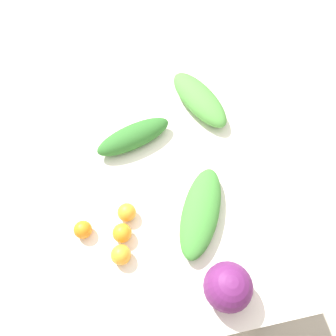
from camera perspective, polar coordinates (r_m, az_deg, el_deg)
ground_plane at (r=2.11m, az=0.00°, el=-10.70°), size 8.00×8.00×0.00m
dining_table at (r=1.52m, az=0.00°, el=-2.29°), size 1.34×0.89×0.75m
cabbage_purple at (r=1.19m, az=10.38°, el=-19.68°), size 0.17×0.17×0.17m
greens_bunch_chard at (r=1.48m, az=-6.00°, el=5.49°), size 0.22×0.37×0.09m
greens_bunch_dandelion at (r=1.30m, az=5.75°, el=-7.56°), size 0.42×0.30×0.09m
greens_bunch_scallion at (r=1.62m, az=5.44°, el=11.86°), size 0.42×0.28×0.10m
orange_0 at (r=1.28m, az=-7.99°, el=-11.13°), size 0.07×0.07×0.07m
orange_1 at (r=1.26m, az=-8.21°, el=-14.72°), size 0.08×0.08×0.08m
orange_2 at (r=1.32m, az=-14.60°, el=-10.34°), size 0.07×0.07×0.07m
orange_3 at (r=1.31m, az=-7.20°, el=-7.66°), size 0.07×0.07×0.07m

